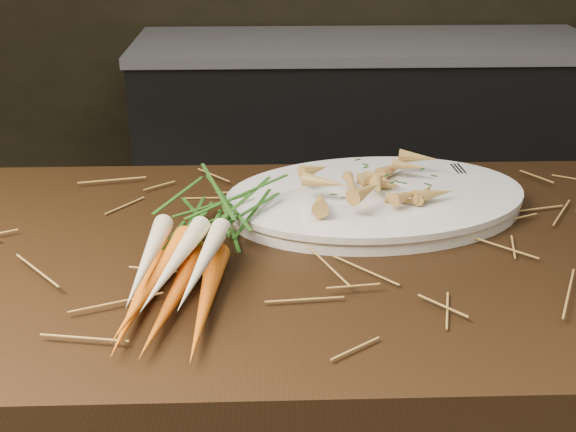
% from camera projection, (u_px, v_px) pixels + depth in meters
% --- Properties ---
extents(back_counter, '(1.82, 0.62, 0.84)m').
position_uv_depth(back_counter, '(363.00, 142.00, 2.99)').
color(back_counter, black).
rests_on(back_counter, ground).
extents(straw_bedding, '(1.40, 0.60, 0.02)m').
position_uv_depth(straw_bedding, '(337.00, 241.00, 1.07)').
color(straw_bedding, olive).
rests_on(straw_bedding, main_counter).
extents(root_veg_bunch, '(0.21, 0.48, 0.09)m').
position_uv_depth(root_veg_bunch, '(199.00, 231.00, 1.02)').
color(root_veg_bunch, '#CD6118').
rests_on(root_veg_bunch, main_counter).
extents(serving_platter, '(0.54, 0.40, 0.03)m').
position_uv_depth(serving_platter, '(375.00, 202.00, 1.19)').
color(serving_platter, white).
rests_on(serving_platter, main_counter).
extents(roasted_veg_heap, '(0.26, 0.21, 0.05)m').
position_uv_depth(roasted_veg_heap, '(377.00, 180.00, 1.17)').
color(roasted_veg_heap, '#A67731').
rests_on(roasted_veg_heap, serving_platter).
extents(serving_fork, '(0.03, 0.19, 0.00)m').
position_uv_depth(serving_fork, '(481.00, 191.00, 1.19)').
color(serving_fork, silver).
rests_on(serving_fork, serving_platter).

